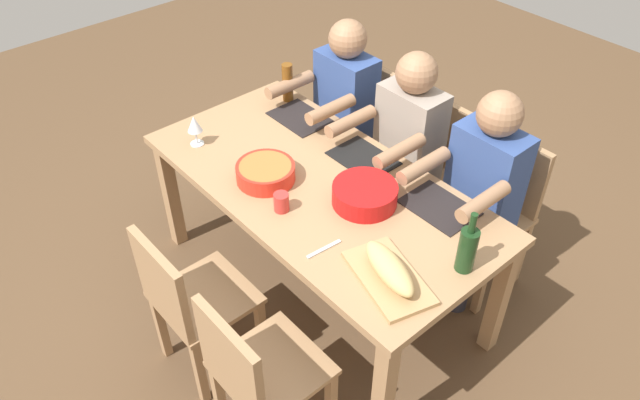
% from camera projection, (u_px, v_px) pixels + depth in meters
% --- Properties ---
extents(ground_plane, '(8.00, 8.00, 0.00)m').
position_uv_depth(ground_plane, '(320.00, 287.00, 3.39)').
color(ground_plane, brown).
extents(dining_table, '(1.79, 0.89, 0.74)m').
position_uv_depth(dining_table, '(320.00, 196.00, 2.96)').
color(dining_table, '#A87F56').
rests_on(dining_table, ground_plane).
extents(chair_near_left, '(0.40, 0.40, 0.85)m').
position_uv_depth(chair_near_left, '(494.00, 205.00, 3.18)').
color(chair_near_left, '#A87F56').
rests_on(chair_near_left, ground_plane).
extents(diner_near_left, '(0.41, 0.53, 1.20)m').
position_uv_depth(diner_near_left, '(479.00, 188.00, 2.94)').
color(diner_near_left, '#2D2D38').
rests_on(diner_near_left, ground_plane).
extents(chair_far_center, '(0.40, 0.40, 0.85)m').
position_uv_depth(chair_far_center, '(188.00, 300.00, 2.69)').
color(chair_far_center, '#A87F56').
rests_on(chair_far_center, ground_plane).
extents(chair_near_right, '(0.40, 0.40, 0.85)m').
position_uv_depth(chair_near_right, '(362.00, 126.00, 3.74)').
color(chair_near_right, '#A87F56').
rests_on(chair_near_right, ground_plane).
extents(diner_near_right, '(0.41, 0.53, 1.20)m').
position_uv_depth(diner_near_right, '(340.00, 106.00, 3.51)').
color(diner_near_right, '#2D2D38').
rests_on(diner_near_right, ground_plane).
extents(chair_near_center, '(0.40, 0.40, 0.85)m').
position_uv_depth(chair_near_center, '(423.00, 162.00, 3.46)').
color(chair_near_center, '#A87F56').
rests_on(chair_near_center, ground_plane).
extents(diner_near_center, '(0.41, 0.53, 1.20)m').
position_uv_depth(diner_near_center, '(404.00, 143.00, 3.23)').
color(diner_near_center, '#2D2D38').
rests_on(diner_near_center, ground_plane).
extents(chair_far_left, '(0.40, 0.40, 0.85)m').
position_uv_depth(chair_far_left, '(255.00, 372.00, 2.41)').
color(chair_far_left, '#A87F56').
rests_on(chair_far_left, ground_plane).
extents(serving_bowl_greens, '(0.30, 0.30, 0.09)m').
position_uv_depth(serving_bowl_greens, '(365.00, 193.00, 2.76)').
color(serving_bowl_greens, red).
rests_on(serving_bowl_greens, dining_table).
extents(serving_bowl_fruit, '(0.28, 0.28, 0.08)m').
position_uv_depth(serving_bowl_fruit, '(266.00, 172.00, 2.89)').
color(serving_bowl_fruit, red).
rests_on(serving_bowl_fruit, dining_table).
extents(cutting_board, '(0.44, 0.32, 0.02)m').
position_uv_depth(cutting_board, '(388.00, 278.00, 2.43)').
color(cutting_board, tan).
rests_on(cutting_board, dining_table).
extents(bread_loaf, '(0.34, 0.19, 0.09)m').
position_uv_depth(bread_loaf, '(389.00, 268.00, 2.39)').
color(bread_loaf, tan).
rests_on(bread_loaf, cutting_board).
extents(wine_bottle, '(0.08, 0.08, 0.29)m').
position_uv_depth(wine_bottle, '(467.00, 249.00, 2.41)').
color(wine_bottle, '#193819').
rests_on(wine_bottle, dining_table).
extents(beer_bottle, '(0.06, 0.06, 0.22)m').
position_uv_depth(beer_bottle, '(288.00, 82.00, 3.41)').
color(beer_bottle, brown).
rests_on(beer_bottle, dining_table).
extents(wine_glass, '(0.08, 0.08, 0.17)m').
position_uv_depth(wine_glass, '(194.00, 125.00, 3.07)').
color(wine_glass, silver).
rests_on(wine_glass, dining_table).
extents(placemat_near_left, '(0.32, 0.23, 0.01)m').
position_uv_depth(placemat_near_left, '(439.00, 207.00, 2.77)').
color(placemat_near_left, black).
rests_on(placemat_near_left, dining_table).
extents(cup_far_center, '(0.07, 0.07, 0.09)m').
position_uv_depth(cup_far_center, '(281.00, 202.00, 2.73)').
color(cup_far_center, red).
rests_on(cup_far_center, dining_table).
extents(placemat_near_right, '(0.32, 0.23, 0.01)m').
position_uv_depth(placemat_near_right, '(300.00, 118.00, 3.33)').
color(placemat_near_right, black).
rests_on(placemat_near_right, dining_table).
extents(placemat_near_center, '(0.32, 0.23, 0.01)m').
position_uv_depth(placemat_near_center, '(363.00, 158.00, 3.05)').
color(placemat_near_center, black).
rests_on(placemat_near_center, dining_table).
extents(fork_far_left, '(0.03, 0.17, 0.01)m').
position_uv_depth(fork_far_left, '(324.00, 249.00, 2.56)').
color(fork_far_left, silver).
rests_on(fork_far_left, dining_table).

